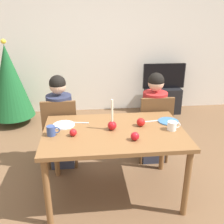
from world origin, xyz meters
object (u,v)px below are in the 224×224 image
Objects in this scene: candle_centerpiece at (112,124)px; mug_left at (51,131)px; christmas_tree at (9,82)px; apple_by_left_plate at (141,122)px; person_right_child at (154,119)px; chair_right at (154,125)px; mug_right at (172,126)px; apple_near_candle at (73,132)px; plate_left at (64,125)px; apple_by_right_mug at (135,136)px; tv_stand at (162,100)px; dining_table at (114,138)px; plate_right at (168,121)px; tv at (164,76)px; person_left_child at (61,123)px; chair_left at (61,129)px.

mug_left is (-0.59, -0.06, -0.02)m from candle_centerpiece.
christmas_tree is 2.66m from apple_by_left_plate.
person_right_child is 0.81× the size of christmas_tree.
chair_right is at bearing -34.18° from christmas_tree.
candle_centerpiece is at bearing 173.60° from mug_right.
christmas_tree reaches higher than apple_near_candle.
apple_by_right_mug is (0.67, -0.39, 0.03)m from plate_left.
tv_stand is at bearing 67.68° from apple_by_left_plate.
apple_by_right_mug reaches higher than plate_left.
candle_centerpiece is 0.40m from apple_near_candle.
dining_table is 0.63m from plate_right.
apple_by_right_mug is at bearing -53.10° from christmas_tree.
person_right_child is 1.19m from plate_left.
apple_near_candle is (-0.98, -0.68, 0.27)m from chair_right.
plate_left is 0.27m from apple_near_candle.
apple_near_candle is (-1.00, -0.23, 0.03)m from plate_right.
person_right_child is 1.48× the size of tv.
person_left_child is 1.06m from apple_by_left_plate.
plate_left is at bearing -128.70° from tv_stand.
chair_left is 0.50m from plate_left.
mug_right reaches higher than tv_stand.
apple_near_candle is (0.20, -0.03, -0.01)m from mug_left.
tv_stand is 0.44× the size of christmas_tree.
tv is 2.72m from plate_left.
tv_stand is at bearing -90.00° from tv.
dining_table is at bearing 175.90° from mug_right.
person_right_child reaches higher than plate_left.
chair_left is at bearing 105.43° from apple_near_candle.
tv reaches higher than apple_near_candle.
apple_by_left_plate is (1.81, -1.95, 0.04)m from christmas_tree.
plate_right is at bearing 11.90° from candle_centerpiece.
christmas_tree is 2.84m from plate_right.
mug_left is 0.95× the size of mug_right.
person_left_child is 3.68× the size of candle_centerpiece.
tv_stand is at bearing 43.51° from chair_left.
dining_table is 0.59m from mug_right.
christmas_tree is 2.51m from candle_centerpiece.
mug_left is at bearing -66.07° from christmas_tree.
candle_centerpiece is at bearing -134.08° from person_right_child.
mug_right is at bearing 1.78° from apple_near_candle.
tv_stand is 0.81× the size of tv.
tv is at bearing 5.60° from christmas_tree.
apple_near_candle is at bearing -61.91° from christmas_tree.
apple_by_left_plate is at bearing 10.49° from candle_centerpiece.
tv reaches higher than apple_by_right_mug.
plate_right is (0.60, 0.16, 0.09)m from dining_table.
plate_left is (0.08, -0.43, 0.24)m from chair_left.
tv reaches higher than apple_by_left_plate.
tv is 9.09× the size of apple_by_left_plate.
person_left_child is 1.37m from mug_right.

